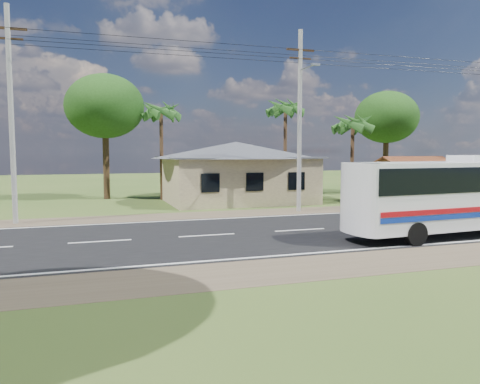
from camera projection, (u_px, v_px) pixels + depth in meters
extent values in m
plane|color=#344D1B|center=(300.00, 230.00, 21.94)|extent=(120.00, 120.00, 0.00)
cube|color=black|center=(300.00, 230.00, 21.94)|extent=(120.00, 10.00, 0.02)
cube|color=brown|center=(253.00, 213.00, 28.09)|extent=(120.00, 3.00, 0.01)
cube|color=brown|center=(383.00, 261.00, 15.79)|extent=(120.00, 3.00, 0.01)
cube|color=silver|center=(264.00, 217.00, 26.39)|extent=(120.00, 0.15, 0.01)
cube|color=silver|center=(354.00, 250.00, 17.49)|extent=(120.00, 0.15, 0.01)
cube|color=silver|center=(300.00, 230.00, 21.94)|extent=(120.00, 0.15, 0.01)
cube|color=tan|center=(236.00, 180.00, 34.42)|extent=(10.00, 8.00, 3.20)
cube|color=#4C4F54|center=(236.00, 157.00, 34.27)|extent=(10.60, 8.60, 0.10)
pyramid|color=#4C4F54|center=(236.00, 142.00, 34.17)|extent=(12.40, 10.00, 1.20)
cube|color=black|center=(210.00, 183.00, 29.67)|extent=(1.20, 0.08, 1.20)
cube|color=black|center=(255.00, 182.00, 30.60)|extent=(1.20, 0.08, 1.20)
cube|color=black|center=(297.00, 181.00, 31.53)|extent=(1.20, 0.08, 1.20)
cylinder|color=#362213|center=(401.00, 187.00, 31.49)|extent=(0.16, 0.16, 2.60)
cylinder|color=#362213|center=(371.00, 184.00, 34.90)|extent=(0.16, 0.16, 2.60)
cylinder|color=#362213|center=(456.00, 185.00, 32.92)|extent=(0.16, 0.16, 2.60)
cylinder|color=#362213|center=(422.00, 182.00, 36.33)|extent=(0.16, 0.16, 2.60)
cube|color=maroon|center=(423.00, 163.00, 32.73)|extent=(5.20, 2.28, 0.90)
cube|color=maroon|center=(403.00, 162.00, 34.81)|extent=(5.20, 2.28, 0.90)
cube|color=#362213|center=(413.00, 158.00, 33.74)|extent=(5.20, 0.12, 0.12)
cube|color=#9E9E99|center=(428.00, 201.00, 30.93)|extent=(7.00, 0.30, 0.90)
cylinder|color=#9E9E99|center=(11.00, 116.00, 23.58)|extent=(0.26, 0.26, 11.00)
cube|color=#362213|center=(7.00, 28.00, 23.20)|extent=(1.80, 0.12, 0.12)
cube|color=#362213|center=(8.00, 39.00, 23.24)|extent=(1.40, 0.10, 0.10)
cylinder|color=#9E9E99|center=(300.00, 122.00, 28.54)|extent=(0.26, 0.26, 11.00)
cube|color=#362213|center=(300.00, 50.00, 28.17)|extent=(1.80, 0.12, 0.12)
cube|color=#362213|center=(300.00, 58.00, 28.21)|extent=(1.40, 0.10, 0.10)
cylinder|color=gray|center=(308.00, 67.00, 27.33)|extent=(0.08, 2.00, 0.08)
cube|color=gray|center=(315.00, 64.00, 26.38)|extent=(0.50, 0.18, 0.12)
cylinder|color=black|center=(168.00, 44.00, 25.70)|extent=(16.00, 0.02, 0.02)
cylinder|color=black|center=(405.00, 61.00, 30.52)|extent=(15.00, 0.02, 0.02)
cylinder|color=#47301E|center=(352.00, 161.00, 35.04)|extent=(0.28, 0.28, 6.00)
cylinder|color=#47301E|center=(285.00, 151.00, 38.15)|extent=(0.28, 0.28, 7.50)
cylinder|color=#47301E|center=(162.00, 154.00, 35.54)|extent=(0.28, 0.28, 7.00)
cylinder|color=#47301E|center=(106.00, 161.00, 36.23)|extent=(0.50, 0.50, 5.95)
ellipsoid|color=#1A3C10|center=(105.00, 106.00, 35.87)|extent=(6.00, 6.00, 4.92)
cylinder|color=#47301E|center=(385.00, 161.00, 41.81)|extent=(0.50, 0.50, 5.60)
ellipsoid|color=#1A3C10|center=(387.00, 117.00, 41.47)|extent=(5.60, 5.60, 4.59)
cube|color=silver|center=(466.00, 194.00, 20.60)|extent=(11.43, 3.10, 2.83)
cube|color=black|center=(467.00, 178.00, 20.54)|extent=(11.48, 3.16, 1.04)
cube|color=black|center=(360.00, 189.00, 18.46)|extent=(0.26, 2.17, 1.70)
cylinder|color=black|center=(416.00, 234.00, 18.32)|extent=(0.96, 0.39, 0.94)
cylinder|color=black|center=(380.00, 226.00, 20.32)|extent=(0.96, 0.39, 0.94)
imported|color=black|center=(359.00, 201.00, 29.82)|extent=(2.06, 1.38, 1.02)
imported|color=navy|center=(359.00, 198.00, 29.61)|extent=(0.62, 0.48, 1.51)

